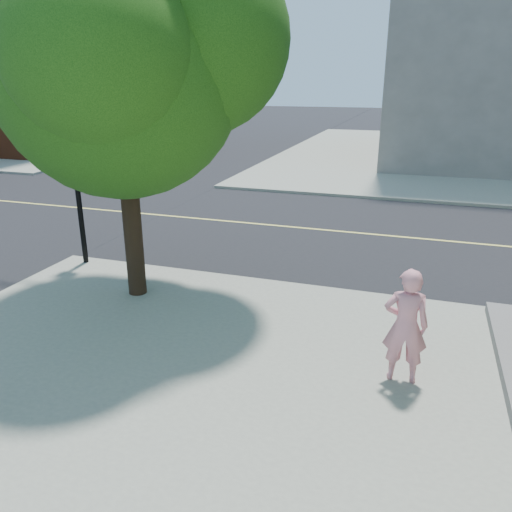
% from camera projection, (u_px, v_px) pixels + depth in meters
% --- Properties ---
extents(ground, '(140.00, 140.00, 0.00)m').
position_uv_depth(ground, '(108.00, 264.00, 12.27)').
color(ground, black).
rests_on(ground, ground).
extents(road_ew, '(140.00, 9.00, 0.01)m').
position_uv_depth(road_ew, '(189.00, 218.00, 16.29)').
color(road_ew, black).
rests_on(road_ew, ground).
extents(sidewalk_nw, '(26.00, 25.00, 0.12)m').
position_uv_depth(sidewalk_nw, '(9.00, 136.00, 38.29)').
color(sidewalk_nw, gray).
rests_on(sidewalk_nw, ground).
extents(man_on_phone, '(0.65, 0.45, 1.72)m').
position_uv_depth(man_on_phone, '(406.00, 326.00, 7.11)').
color(man_on_phone, pink).
rests_on(man_on_phone, sidewalk_se).
extents(street_tree, '(5.51, 5.01, 7.31)m').
position_uv_depth(street_tree, '(124.00, 43.00, 8.76)').
color(street_tree, black).
rests_on(street_tree, sidewalk_se).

